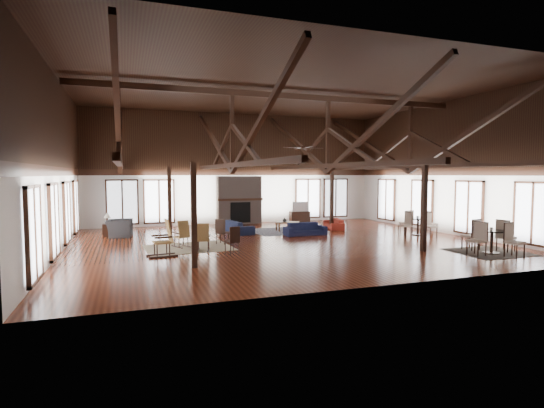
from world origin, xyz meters
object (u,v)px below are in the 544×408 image
object	(u,v)px
coffee_table	(287,223)
cafe_table_near	(492,237)
sofa_orange	(334,224)
cafe_table_far	(418,223)
tv_console	(300,216)
armchair	(119,228)
sofa_navy_left	(238,227)
sofa_navy_front	(305,229)

from	to	relation	value
coffee_table	cafe_table_near	world-z (taller)	cafe_table_near
sofa_orange	cafe_table_far	bearing A→B (deg)	50.14
cafe_table_far	tv_console	bearing A→B (deg)	112.37
coffee_table	tv_console	distance (m)	4.26
armchair	sofa_orange	bearing A→B (deg)	-85.83
sofa_navy_left	cafe_table_far	xyz separation A→B (m)	(7.39, -3.27, 0.23)
sofa_navy_front	sofa_navy_left	world-z (taller)	sofa_navy_left
sofa_navy_front	sofa_orange	size ratio (longest dim) A/B	1.10
cafe_table_near	tv_console	distance (m)	11.59
tv_console	cafe_table_near	bearing A→B (deg)	-78.51
sofa_navy_front	armchair	size ratio (longest dim) A/B	1.63
armchair	sofa_navy_front	bearing A→B (deg)	-98.10
sofa_orange	armchair	distance (m)	10.08
sofa_navy_left	tv_console	size ratio (longest dim) A/B	1.70
sofa_orange	cafe_table_near	size ratio (longest dim) A/B	0.78
armchair	cafe_table_near	size ratio (longest dim) A/B	0.53
armchair	tv_console	size ratio (longest dim) A/B	1.00
armchair	cafe_table_near	distance (m)	14.61
sofa_navy_front	sofa_orange	xyz separation A→B (m)	(2.25, 1.61, -0.03)
sofa_navy_front	armchair	distance (m)	8.09
sofa_navy_front	tv_console	bearing A→B (deg)	68.16
sofa_navy_left	sofa_navy_front	bearing A→B (deg)	-132.35
armchair	cafe_table_far	bearing A→B (deg)	-99.51
sofa_navy_front	cafe_table_near	bearing A→B (deg)	-56.77
coffee_table	sofa_navy_front	bearing A→B (deg)	-59.29
cafe_table_far	coffee_table	bearing A→B (deg)	147.44
sofa_orange	cafe_table_far	distance (m)	4.10
coffee_table	sofa_orange	bearing A→B (deg)	22.63
sofa_navy_left	sofa_orange	world-z (taller)	sofa_navy_left
sofa_orange	armchair	bearing A→B (deg)	-80.53
sofa_orange	tv_console	world-z (taller)	tv_console
sofa_navy_left	armchair	distance (m)	5.20
sofa_navy_front	sofa_navy_left	distance (m)	3.10
sofa_navy_front	sofa_navy_left	bearing A→B (deg)	146.58
sofa_navy_front	sofa_navy_left	size ratio (longest dim) A/B	0.96
sofa_navy_front	sofa_navy_left	xyz separation A→B (m)	(-2.63, 1.64, 0.01)
sofa_navy_left	coffee_table	bearing A→B (deg)	-102.18
cafe_table_near	tv_console	size ratio (longest dim) A/B	1.89
armchair	cafe_table_near	world-z (taller)	cafe_table_near
cafe_table_near	cafe_table_far	size ratio (longest dim) A/B	1.08
coffee_table	tv_console	size ratio (longest dim) A/B	1.11
sofa_navy_front	tv_console	world-z (taller)	tv_console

